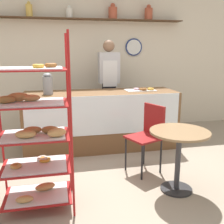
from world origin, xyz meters
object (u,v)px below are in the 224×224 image
(pastry_rack, at_px, (34,134))
(coffee_carafe, at_px, (48,84))
(cafe_table, at_px, (179,146))
(donut_tray_counter, at_px, (142,90))
(person_worker, at_px, (109,84))
(cafe_chair, at_px, (149,131))

(pastry_rack, relative_size, coffee_carafe, 5.48)
(pastry_rack, relative_size, cafe_table, 2.44)
(pastry_rack, distance_m, donut_tray_counter, 2.24)
(person_worker, relative_size, donut_tray_counter, 3.60)
(cafe_chair, distance_m, coffee_carafe, 1.66)
(pastry_rack, xyz_separation_m, coffee_carafe, (0.11, 1.51, 0.30))
(cafe_table, xyz_separation_m, cafe_chair, (-0.15, 0.56, 0.01))
(person_worker, height_order, coffee_carafe, person_worker)
(cafe_chair, xyz_separation_m, coffee_carafe, (-1.27, 0.93, 0.53))
(person_worker, bearing_deg, donut_tray_counter, -54.51)
(pastry_rack, bearing_deg, cafe_table, 0.24)
(coffee_carafe, relative_size, donut_tray_counter, 0.65)
(cafe_chair, relative_size, coffee_carafe, 2.80)
(cafe_table, height_order, coffee_carafe, coffee_carafe)
(person_worker, height_order, cafe_chair, person_worker)
(cafe_chair, relative_size, donut_tray_counter, 1.82)
(cafe_table, relative_size, donut_tray_counter, 1.46)
(person_worker, xyz_separation_m, cafe_table, (0.35, -2.15, -0.44))
(pastry_rack, bearing_deg, coffee_carafe, 85.94)
(cafe_table, relative_size, coffee_carafe, 2.25)
(pastry_rack, distance_m, cafe_table, 1.54)
(pastry_rack, relative_size, donut_tray_counter, 3.57)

